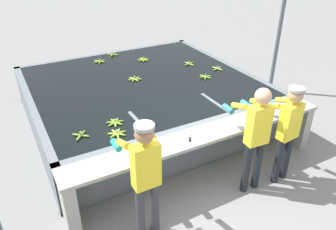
{
  "coord_description": "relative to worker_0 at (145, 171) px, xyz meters",
  "views": [
    {
      "loc": [
        -2.41,
        -3.07,
        3.39
      ],
      "look_at": [
        0.0,
        1.35,
        0.58
      ],
      "focal_mm": 35.0,
      "sensor_mm": 36.0,
      "label": 1
    }
  ],
  "objects": [
    {
      "name": "banana_bunch_floating_7",
      "position": [
        1.75,
        3.82,
        -0.15
      ],
      "size": [
        0.28,
        0.28,
        0.08
      ],
      "color": "#8CB738",
      "rests_on": "wash_tank"
    },
    {
      "name": "banana_bunch_floating_9",
      "position": [
        0.83,
        4.19,
        -0.15
      ],
      "size": [
        0.28,
        0.28,
        0.08
      ],
      "color": "#8CB738",
      "rests_on": "wash_tank"
    },
    {
      "name": "banana_bunch_floating_6",
      "position": [
        2.91,
        2.55,
        -0.14
      ],
      "size": [
        0.28,
        0.28,
        0.08
      ],
      "color": "#93BC3D",
      "rests_on": "wash_tank"
    },
    {
      "name": "banana_bunch_floating_2",
      "position": [
        2.53,
        3.08,
        -0.14
      ],
      "size": [
        0.28,
        0.28,
        0.08
      ],
      "color": "#8CB738",
      "rests_on": "wash_tank"
    },
    {
      "name": "worker_2",
      "position": [
        2.25,
        -0.02,
        -0.04
      ],
      "size": [
        0.46,
        0.73,
        1.57
      ],
      "color": "#1E2328",
      "rests_on": "ground"
    },
    {
      "name": "knife_0",
      "position": [
        0.97,
        0.56,
        -0.15
      ],
      "size": [
        0.22,
        0.31,
        0.02
      ],
      "color": "silver",
      "rests_on": "work_ledge"
    },
    {
      "name": "work_ledge",
      "position": [
        1.22,
        0.55,
        -0.4
      ],
      "size": [
        4.29,
        0.45,
        0.82
      ],
      "color": "#9E9E99",
      "rests_on": "ground"
    },
    {
      "name": "banana_bunch_floating_8",
      "position": [
        0.08,
        1.14,
        -0.15
      ],
      "size": [
        0.28,
        0.28,
        0.08
      ],
      "color": "#93BC3D",
      "rests_on": "wash_tank"
    },
    {
      "name": "banana_bunch_floating_0",
      "position": [
        -0.39,
        1.34,
        -0.14
      ],
      "size": [
        0.23,
        0.23,
        0.08
      ],
      "color": "#75A333",
      "rests_on": "wash_tank"
    },
    {
      "name": "banana_bunch_floating_3",
      "position": [
        2.43,
        2.29,
        -0.15
      ],
      "size": [
        0.28,
        0.27,
        0.08
      ],
      "color": "#75A333",
      "rests_on": "wash_tank"
    },
    {
      "name": "banana_bunch_floating_5",
      "position": [
        1.12,
        2.87,
        -0.15
      ],
      "size": [
        0.28,
        0.28,
        0.08
      ],
      "color": "#93BC3D",
      "rests_on": "wash_tank"
    },
    {
      "name": "banana_bunch_floating_4",
      "position": [
        0.17,
        1.45,
        -0.15
      ],
      "size": [
        0.28,
        0.28,
        0.08
      ],
      "color": "#75A333",
      "rests_on": "wash_tank"
    },
    {
      "name": "worker_1",
      "position": [
        1.71,
        0.04,
        0.01
      ],
      "size": [
        0.44,
        0.72,
        1.66
      ],
      "color": "#1E2328",
      "rests_on": "ground"
    },
    {
      "name": "worker_0",
      "position": [
        0.0,
        0.0,
        0.0
      ],
      "size": [
        0.41,
        0.72,
        1.63
      ],
      "color": "#38383D",
      "rests_on": "ground"
    },
    {
      "name": "support_post_right",
      "position": [
        4.48,
        2.46,
        0.61
      ],
      "size": [
        0.09,
        0.09,
        3.2
      ],
      "color": "slate",
      "rests_on": "ground"
    },
    {
      "name": "ground_plane",
      "position": [
        1.22,
        0.33,
        -0.99
      ],
      "size": [
        80.0,
        80.0,
        0.0
      ],
      "primitive_type": "plane",
      "color": "gray",
      "rests_on": "ground"
    },
    {
      "name": "wash_tank",
      "position": [
        1.22,
        2.77,
        -0.58
      ],
      "size": [
        4.29,
        4.0,
        0.82
      ],
      "color": "slate",
      "rests_on": "ground"
    },
    {
      "name": "banana_bunch_floating_1",
      "position": [
        1.26,
        4.49,
        -0.14
      ],
      "size": [
        0.23,
        0.23,
        0.08
      ],
      "color": "#8CB738",
      "rests_on": "wash_tank"
    }
  ]
}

